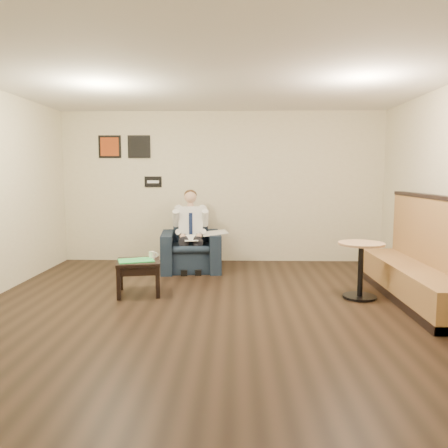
{
  "coord_description": "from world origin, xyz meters",
  "views": [
    {
      "loc": [
        0.25,
        -5.2,
        1.65
      ],
      "look_at": [
        0.08,
        1.2,
        0.91
      ],
      "focal_mm": 35.0,
      "sensor_mm": 36.0,
      "label": 1
    }
  ],
  "objects_px": {
    "armchair": "(191,242)",
    "banquette": "(415,249)",
    "side_table": "(139,277)",
    "cafe_table": "(360,270)",
    "smartphone": "(142,258)",
    "coffee_mug": "(152,255)",
    "green_folder": "(136,260)",
    "seated_man": "(191,233)"
  },
  "relations": [
    {
      "from": "armchair",
      "to": "banquette",
      "type": "relative_size",
      "value": 0.38
    },
    {
      "from": "side_table",
      "to": "cafe_table",
      "type": "bearing_deg",
      "value": -2.19
    },
    {
      "from": "armchair",
      "to": "cafe_table",
      "type": "xyz_separation_m",
      "value": [
        2.43,
        -1.66,
        -0.11
      ]
    },
    {
      "from": "smartphone",
      "to": "cafe_table",
      "type": "relative_size",
      "value": 0.2
    },
    {
      "from": "side_table",
      "to": "smartphone",
      "type": "height_order",
      "value": "smartphone"
    },
    {
      "from": "armchair",
      "to": "coffee_mug",
      "type": "xyz_separation_m",
      "value": [
        -0.4,
        -1.38,
        0.04
      ]
    },
    {
      "from": "green_folder",
      "to": "cafe_table",
      "type": "xyz_separation_m",
      "value": [
        3.02,
        -0.09,
        -0.1
      ]
    },
    {
      "from": "cafe_table",
      "to": "banquette",
      "type": "bearing_deg",
      "value": -5.83
    },
    {
      "from": "green_folder",
      "to": "cafe_table",
      "type": "height_order",
      "value": "cafe_table"
    },
    {
      "from": "banquette",
      "to": "cafe_table",
      "type": "height_order",
      "value": "banquette"
    },
    {
      "from": "coffee_mug",
      "to": "smartphone",
      "type": "xyz_separation_m",
      "value": [
        -0.14,
        0.01,
        -0.04
      ]
    },
    {
      "from": "seated_man",
      "to": "smartphone",
      "type": "relative_size",
      "value": 9.01
    },
    {
      "from": "coffee_mug",
      "to": "side_table",
      "type": "bearing_deg",
      "value": -135.01
    },
    {
      "from": "cafe_table",
      "to": "seated_man",
      "type": "bearing_deg",
      "value": 147.62
    },
    {
      "from": "green_folder",
      "to": "smartphone",
      "type": "relative_size",
      "value": 3.21
    },
    {
      "from": "seated_man",
      "to": "coffee_mug",
      "type": "relative_size",
      "value": 13.28
    },
    {
      "from": "green_folder",
      "to": "banquette",
      "type": "distance_m",
      "value": 3.7
    },
    {
      "from": "coffee_mug",
      "to": "armchair",
      "type": "bearing_deg",
      "value": 73.7
    },
    {
      "from": "armchair",
      "to": "side_table",
      "type": "xyz_separation_m",
      "value": [
        -0.56,
        -1.54,
        -0.25
      ]
    },
    {
      "from": "banquette",
      "to": "armchair",
      "type": "bearing_deg",
      "value": 150.95
    },
    {
      "from": "armchair",
      "to": "green_folder",
      "type": "relative_size",
      "value": 2.11
    },
    {
      "from": "seated_man",
      "to": "banquette",
      "type": "xyz_separation_m",
      "value": [
        3.09,
        -1.6,
        0.02
      ]
    },
    {
      "from": "green_folder",
      "to": "smartphone",
      "type": "height_order",
      "value": "green_folder"
    },
    {
      "from": "seated_man",
      "to": "green_folder",
      "type": "bearing_deg",
      "value": -118.73
    },
    {
      "from": "armchair",
      "to": "side_table",
      "type": "bearing_deg",
      "value": -116.13
    },
    {
      "from": "green_folder",
      "to": "banquette",
      "type": "relative_size",
      "value": 0.18
    },
    {
      "from": "coffee_mug",
      "to": "smartphone",
      "type": "relative_size",
      "value": 0.68
    },
    {
      "from": "green_folder",
      "to": "cafe_table",
      "type": "bearing_deg",
      "value": -1.67
    },
    {
      "from": "side_table",
      "to": "armchair",
      "type": "bearing_deg",
      "value": 69.92
    },
    {
      "from": "smartphone",
      "to": "cafe_table",
      "type": "bearing_deg",
      "value": -6.84
    },
    {
      "from": "banquette",
      "to": "cafe_table",
      "type": "distance_m",
      "value": 0.74
    },
    {
      "from": "coffee_mug",
      "to": "banquette",
      "type": "distance_m",
      "value": 3.53
    },
    {
      "from": "green_folder",
      "to": "armchair",
      "type": "bearing_deg",
      "value": 69.37
    },
    {
      "from": "side_table",
      "to": "cafe_table",
      "type": "relative_size",
      "value": 0.77
    },
    {
      "from": "coffee_mug",
      "to": "green_folder",
      "type": "bearing_deg",
      "value": -135.01
    },
    {
      "from": "cafe_table",
      "to": "green_folder",
      "type": "bearing_deg",
      "value": 178.33
    },
    {
      "from": "green_folder",
      "to": "cafe_table",
      "type": "relative_size",
      "value": 0.63
    },
    {
      "from": "side_table",
      "to": "smartphone",
      "type": "xyz_separation_m",
      "value": [
        0.02,
        0.17,
        0.24
      ]
    },
    {
      "from": "armchair",
      "to": "smartphone",
      "type": "height_order",
      "value": "armchair"
    },
    {
      "from": "banquette",
      "to": "green_folder",
      "type": "bearing_deg",
      "value": 177.56
    },
    {
      "from": "side_table",
      "to": "banquette",
      "type": "height_order",
      "value": "banquette"
    },
    {
      "from": "seated_man",
      "to": "banquette",
      "type": "height_order",
      "value": "banquette"
    }
  ]
}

